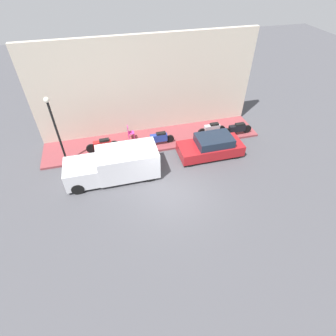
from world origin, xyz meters
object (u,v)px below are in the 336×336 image
(parked_car, at_px, (211,146))
(delivery_van, at_px, (114,165))
(cafe_chair, at_px, (130,132))
(scooter_silver, at_px, (212,129))
(motorcycle_red, at_px, (103,145))
(motorcycle_blue, at_px, (159,138))
(streetlamp, at_px, (55,124))
(motorcycle_black, at_px, (237,129))

(parked_car, distance_m, delivery_van, 5.95)
(cafe_chair, bearing_deg, delivery_van, 157.97)
(scooter_silver, distance_m, motorcycle_red, 7.21)
(cafe_chair, bearing_deg, motorcycle_blue, -120.50)
(delivery_van, bearing_deg, streetlamp, 54.65)
(parked_car, distance_m, motorcycle_red, 6.67)
(motorcycle_blue, height_order, streetlamp, streetlamp)
(streetlamp, bearing_deg, parked_car, -99.16)
(motorcycle_blue, xyz_separation_m, motorcycle_red, (0.16, 3.53, 0.01))
(motorcycle_black, height_order, streetlamp, streetlamp)
(motorcycle_blue, bearing_deg, scooter_silver, -87.62)
(motorcycle_red, xyz_separation_m, streetlamp, (-0.50, 2.23, 2.11))
(cafe_chair, bearing_deg, parked_car, -120.83)
(motorcycle_blue, xyz_separation_m, cafe_chair, (1.01, 1.72, 0.11))
(scooter_silver, distance_m, cafe_chair, 5.48)
(motorcycle_blue, relative_size, cafe_chair, 2.03)
(parked_car, height_order, motorcycle_red, parked_car)
(parked_car, xyz_separation_m, delivery_van, (-0.53, 5.92, 0.25))
(delivery_van, distance_m, motorcycle_blue, 3.80)
(cafe_chair, bearing_deg, motorcycle_black, -100.09)
(delivery_van, distance_m, cafe_chair, 3.54)
(motorcycle_blue, bearing_deg, motorcycle_black, -92.58)
(parked_car, height_order, cafe_chair, parked_car)
(delivery_van, distance_m, streetlamp, 3.80)
(motorcycle_blue, distance_m, streetlamp, 6.14)
(delivery_van, relative_size, scooter_silver, 2.56)
(streetlamp, xyz_separation_m, cafe_chair, (1.35, -4.04, -2.01))
(delivery_van, bearing_deg, scooter_silver, -70.29)
(motorcycle_blue, xyz_separation_m, motorcycle_black, (-0.24, -5.33, -0.00))
(motorcycle_blue, relative_size, motorcycle_red, 0.99)
(cafe_chair, bearing_deg, motorcycle_red, 115.29)
(scooter_silver, height_order, cafe_chair, cafe_chair)
(parked_car, height_order, scooter_silver, parked_car)
(motorcycle_black, bearing_deg, motorcycle_blue, 87.42)
(parked_car, bearing_deg, scooter_silver, -23.38)
(motorcycle_red, bearing_deg, cafe_chair, -64.71)
(motorcycle_blue, bearing_deg, parked_car, -121.02)
(delivery_van, height_order, streetlamp, streetlamp)
(motorcycle_blue, bearing_deg, cafe_chair, 59.50)
(delivery_van, bearing_deg, motorcycle_blue, -53.45)
(delivery_van, height_order, cafe_chair, delivery_van)
(motorcycle_black, bearing_deg, cafe_chair, 79.91)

